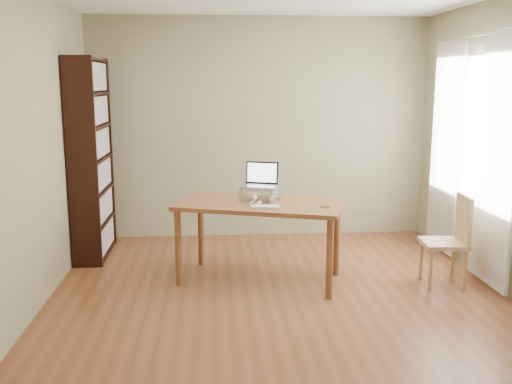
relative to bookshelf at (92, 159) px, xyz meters
name	(u,v)px	position (x,y,z in m)	size (l,w,h in m)	color
room	(286,151)	(1.86, -1.54, 0.25)	(4.04, 4.54, 2.64)	brown
bookshelf	(92,159)	(0.00, 0.00, 0.00)	(0.30, 0.90, 2.10)	black
curtains	(468,153)	(3.75, -0.75, 0.12)	(0.03, 1.90, 2.25)	silver
desk	(260,212)	(1.70, -0.94, -0.39)	(1.66, 1.18, 0.75)	brown
laptop_stand	(259,192)	(1.70, -0.86, -0.22)	(0.32, 0.25, 0.13)	silver
laptop	(259,180)	(1.70, -0.80, -0.11)	(0.36, 0.35, 0.22)	silver
keyboard	(265,207)	(1.73, -1.16, -0.29)	(0.28, 0.16, 0.02)	silver
coaster	(325,207)	(2.27, -1.17, -0.30)	(0.10, 0.10, 0.01)	brown
cat	(260,193)	(1.72, -0.83, -0.23)	(0.25, 0.49, 0.16)	#4A423A
chair	(451,238)	(3.43, -1.21, -0.60)	(0.40, 0.40, 0.85)	tan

